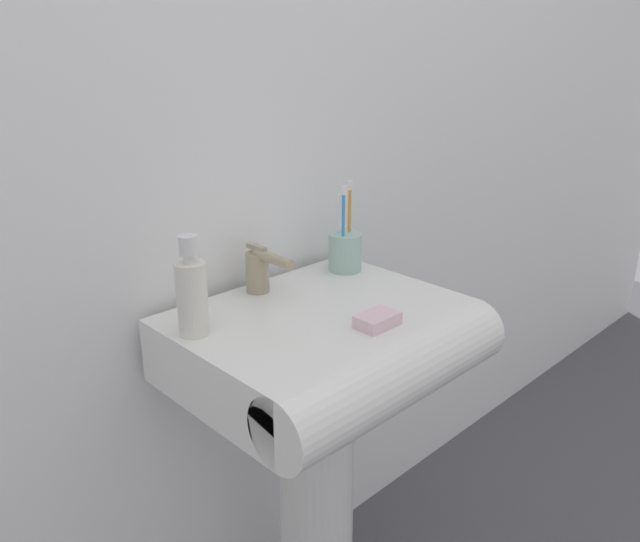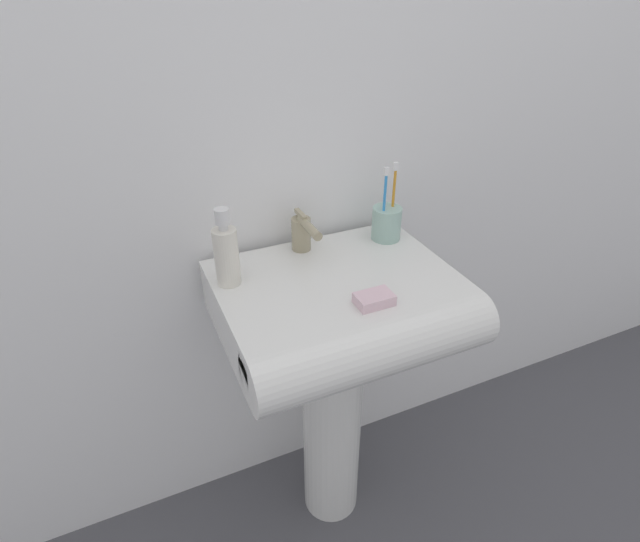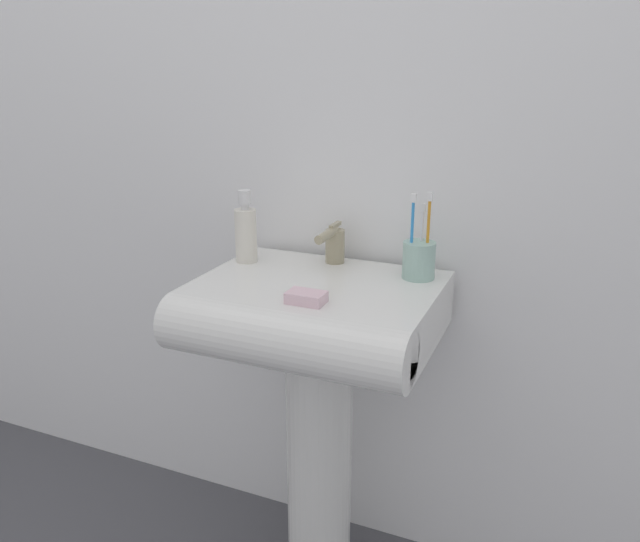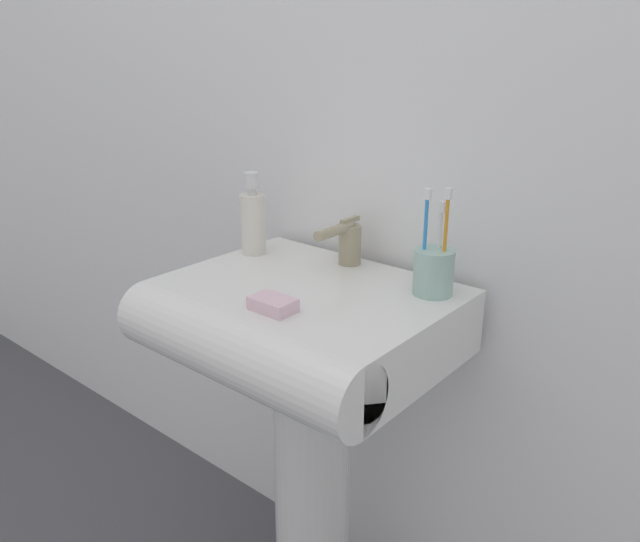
{
  "view_description": "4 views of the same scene",
  "coord_description": "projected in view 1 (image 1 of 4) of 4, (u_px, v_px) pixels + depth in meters",
  "views": [
    {
      "loc": [
        -0.78,
        -0.81,
        1.34
      ],
      "look_at": [
        0.03,
        0.02,
        0.91
      ],
      "focal_mm": 35.0,
      "sensor_mm": 36.0,
      "label": 1
    },
    {
      "loc": [
        -0.43,
        -0.88,
        1.46
      ],
      "look_at": [
        -0.04,
        0.0,
        0.87
      ],
      "focal_mm": 28.0,
      "sensor_mm": 36.0,
      "label": 2
    },
    {
      "loc": [
        0.54,
        -1.25,
        1.32
      ],
      "look_at": [
        0.01,
        -0.02,
        0.88
      ],
      "focal_mm": 35.0,
      "sensor_mm": 36.0,
      "label": 3
    },
    {
      "loc": [
        0.74,
        -0.86,
        1.29
      ],
      "look_at": [
        0.02,
        0.01,
        0.88
      ],
      "focal_mm": 35.0,
      "sensor_mm": 36.0,
      "label": 4
    }
  ],
  "objects": [
    {
      "name": "wall_back",
      "position": [
        233.0,
        114.0,
        1.26
      ],
      "size": [
        5.0,
        0.05,
        2.4
      ],
      "primitive_type": "cube",
      "color": "white",
      "rests_on": "ground"
    },
    {
      "name": "bar_soap",
      "position": [
        377.0,
        320.0,
        1.15
      ],
      "size": [
        0.08,
        0.05,
        0.02
      ],
      "primitive_type": "cube",
      "color": "silver",
      "rests_on": "sink_basin"
    },
    {
      "name": "toothbrush_cup",
      "position": [
        345.0,
        250.0,
        1.42
      ],
      "size": [
        0.08,
        0.08,
        0.2
      ],
      "color": "#99BFB2",
      "rests_on": "sink_basin"
    },
    {
      "name": "soap_bottle",
      "position": [
        192.0,
        294.0,
        1.09
      ],
      "size": [
        0.05,
        0.05,
        0.18
      ],
      "color": "silver",
      "rests_on": "sink_basin"
    },
    {
      "name": "sink_basin",
      "position": [
        333.0,
        347.0,
        1.21
      ],
      "size": [
        0.55,
        0.46,
        0.13
      ],
      "color": "white",
      "rests_on": "sink_pedestal"
    },
    {
      "name": "faucet",
      "position": [
        261.0,
        269.0,
        1.29
      ],
      "size": [
        0.05,
        0.13,
        0.1
      ],
      "color": "tan",
      "rests_on": "sink_basin"
    },
    {
      "name": "sink_pedestal",
      "position": [
        316.0,
        509.0,
        1.39
      ],
      "size": [
        0.17,
        0.17,
        0.72
      ],
      "primitive_type": "cylinder",
      "color": "white",
      "rests_on": "ground"
    }
  ]
}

